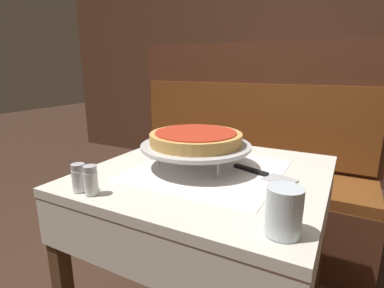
% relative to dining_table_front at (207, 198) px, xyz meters
% --- Properties ---
extents(dining_table_front, '(0.81, 0.81, 0.75)m').
position_rel_dining_table_front_xyz_m(dining_table_front, '(0.00, 0.00, 0.00)').
color(dining_table_front, beige).
rests_on(dining_table_front, ground_plane).
extents(dining_table_rear, '(0.73, 0.73, 0.74)m').
position_rel_dining_table_front_xyz_m(dining_table_rear, '(-0.15, 1.67, 0.00)').
color(dining_table_rear, red).
rests_on(dining_table_rear, ground_plane).
extents(booth_bench, '(1.60, 0.48, 1.26)m').
position_rel_dining_table_front_xyz_m(booth_bench, '(-0.16, 0.84, -0.27)').
color(booth_bench, '#4C2819').
rests_on(booth_bench, ground_plane).
extents(back_wall_panel, '(6.00, 0.04, 2.40)m').
position_rel_dining_table_front_xyz_m(back_wall_panel, '(0.00, 2.21, 0.56)').
color(back_wall_panel, '#4C2D1E').
rests_on(back_wall_panel, ground_plane).
extents(pizza_pan_stand, '(0.40, 0.40, 0.09)m').
position_rel_dining_table_front_xyz_m(pizza_pan_stand, '(-0.05, 0.01, 0.19)').
color(pizza_pan_stand, '#ADADB2').
rests_on(pizza_pan_stand, dining_table_front).
extents(deep_dish_pizza, '(0.34, 0.34, 0.05)m').
position_rel_dining_table_front_xyz_m(deep_dish_pizza, '(-0.05, 0.01, 0.22)').
color(deep_dish_pizza, tan).
rests_on(deep_dish_pizza, pizza_pan_stand).
extents(pizza_server, '(0.24, 0.13, 0.01)m').
position_rel_dining_table_front_xyz_m(pizza_server, '(0.20, 0.04, 0.12)').
color(pizza_server, '#BCBCC1').
rests_on(pizza_server, dining_table_front).
extents(water_glass_near, '(0.08, 0.08, 0.11)m').
position_rel_dining_table_front_xyz_m(water_glass_near, '(0.33, -0.31, 0.17)').
color(water_glass_near, silver).
rests_on(water_glass_near, dining_table_front).
extents(salt_shaker, '(0.04, 0.04, 0.08)m').
position_rel_dining_table_front_xyz_m(salt_shaker, '(-0.26, -0.35, 0.16)').
color(salt_shaker, silver).
rests_on(salt_shaker, dining_table_front).
extents(pepper_shaker, '(0.04, 0.04, 0.09)m').
position_rel_dining_table_front_xyz_m(pepper_shaker, '(-0.21, -0.35, 0.16)').
color(pepper_shaker, silver).
rests_on(pepper_shaker, dining_table_front).
extents(condiment_caddy, '(0.14, 0.14, 0.14)m').
position_rel_dining_table_front_xyz_m(condiment_caddy, '(-0.17, 1.57, 0.14)').
color(condiment_caddy, black).
rests_on(condiment_caddy, dining_table_rear).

